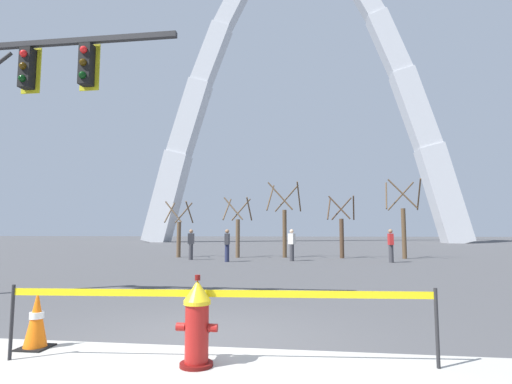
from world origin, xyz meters
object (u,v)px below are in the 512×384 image
object	(u,v)px
monument_arch	(298,103)
pedestrian_walking_left	(191,244)
traffic_cone_by_hydrant	(36,320)
pedestrian_standing_center	(227,245)
pedestrian_walking_right	(391,245)
pedestrian_near_trees	(292,245)
fire_hydrant	(197,323)

from	to	relation	value
monument_arch	pedestrian_walking_left	world-z (taller)	monument_arch
traffic_cone_by_hydrant	pedestrian_standing_center	bearing A→B (deg)	92.38
pedestrian_standing_center	pedestrian_walking_right	xyz separation A→B (m)	(7.88, 0.56, 0.00)
traffic_cone_by_hydrant	pedestrian_near_trees	bearing A→B (deg)	80.91
pedestrian_walking_left	pedestrian_near_trees	distance (m)	5.30
traffic_cone_by_hydrant	pedestrian_walking_left	bearing A→B (deg)	99.97
fire_hydrant	pedestrian_standing_center	xyz separation A→B (m)	(-2.81, 15.09, 0.35)
pedestrian_walking_right	pedestrian_near_trees	xyz separation A→B (m)	(-4.76, 0.43, 0.00)
traffic_cone_by_hydrant	pedestrian_walking_left	distance (m)	16.08
traffic_cone_by_hydrant	pedestrian_standing_center	world-z (taller)	pedestrian_standing_center
fire_hydrant	monument_arch	distance (m)	54.56
traffic_cone_by_hydrant	pedestrian_standing_center	xyz separation A→B (m)	(-0.61, 14.72, 0.46)
traffic_cone_by_hydrant	pedestrian_walking_right	bearing A→B (deg)	64.55
fire_hydrant	pedestrian_walking_right	xyz separation A→B (m)	(5.07, 15.66, 0.35)
fire_hydrant	pedestrian_walking_left	bearing A→B (deg)	107.08
fire_hydrant	traffic_cone_by_hydrant	xyz separation A→B (m)	(-2.20, 0.38, -0.11)
traffic_cone_by_hydrant	pedestrian_walking_left	size ratio (longest dim) A/B	0.46
pedestrian_near_trees	pedestrian_walking_left	bearing A→B (deg)	178.64
fire_hydrant	pedestrian_walking_left	distance (m)	16.96
traffic_cone_by_hydrant	pedestrian_standing_center	distance (m)	14.73
fire_hydrant	monument_arch	xyz separation A→B (m)	(-0.20, 51.08, 19.16)
traffic_cone_by_hydrant	monument_arch	distance (m)	54.28
traffic_cone_by_hydrant	pedestrian_standing_center	size ratio (longest dim) A/B	0.46
monument_arch	pedestrian_walking_left	distance (m)	39.91
monument_arch	pedestrian_standing_center	world-z (taller)	monument_arch
pedestrian_standing_center	fire_hydrant	bearing A→B (deg)	-79.45
monument_arch	pedestrian_near_trees	distance (m)	39.74
pedestrian_walking_left	pedestrian_standing_center	world-z (taller)	same
monument_arch	pedestrian_near_trees	world-z (taller)	monument_arch
monument_arch	pedestrian_standing_center	size ratio (longest dim) A/B	28.64
pedestrian_walking_right	monument_arch	bearing A→B (deg)	98.47
traffic_cone_by_hydrant	monument_arch	size ratio (longest dim) A/B	0.02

